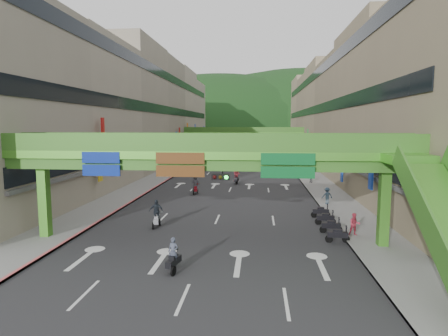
{
  "coord_description": "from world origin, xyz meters",
  "views": [
    {
      "loc": [
        3.22,
        -17.43,
        7.62
      ],
      "look_at": [
        0.0,
        18.0,
        3.5
      ],
      "focal_mm": 30.0,
      "sensor_mm": 36.0,
      "label": 1
    }
  ],
  "objects_px": {
    "scooter_rider_near": "(173,256)",
    "pedestrian_red": "(354,226)",
    "car_yellow": "(258,157)",
    "overpass_near": "(221,164)",
    "scooter_rider_mid": "(237,175)",
    "car_silver": "(217,162)"
  },
  "relations": [
    {
      "from": "scooter_rider_near",
      "to": "overpass_near",
      "type": "bearing_deg",
      "value": 65.07
    },
    {
      "from": "overpass_near",
      "to": "pedestrian_red",
      "type": "height_order",
      "value": "overpass_near"
    },
    {
      "from": "car_silver",
      "to": "pedestrian_red",
      "type": "relative_size",
      "value": 2.62
    },
    {
      "from": "car_silver",
      "to": "pedestrian_red",
      "type": "xyz_separation_m",
      "value": [
        14.27,
        -43.83,
        0.1
      ]
    },
    {
      "from": "car_silver",
      "to": "car_yellow",
      "type": "xyz_separation_m",
      "value": [
        7.69,
        12.52,
        0.01
      ]
    },
    {
      "from": "car_yellow",
      "to": "pedestrian_red",
      "type": "xyz_separation_m",
      "value": [
        6.58,
        -56.35,
        0.1
      ]
    },
    {
      "from": "scooter_rider_near",
      "to": "car_yellow",
      "type": "bearing_deg",
      "value": 86.1
    },
    {
      "from": "scooter_rider_near",
      "to": "car_yellow",
      "type": "xyz_separation_m",
      "value": [
        4.32,
        63.35,
        -0.16
      ]
    },
    {
      "from": "car_silver",
      "to": "scooter_rider_near",
      "type": "bearing_deg",
      "value": -80.04
    },
    {
      "from": "overpass_near",
      "to": "car_yellow",
      "type": "bearing_deg",
      "value": 87.78
    },
    {
      "from": "scooter_rider_near",
      "to": "car_silver",
      "type": "distance_m",
      "value": 50.94
    },
    {
      "from": "scooter_rider_near",
      "to": "pedestrian_red",
      "type": "distance_m",
      "value": 12.96
    },
    {
      "from": "overpass_near",
      "to": "scooter_rider_mid",
      "type": "height_order",
      "value": "overpass_near"
    },
    {
      "from": "overpass_near",
      "to": "scooter_rider_mid",
      "type": "bearing_deg",
      "value": 90.96
    },
    {
      "from": "scooter_rider_mid",
      "to": "pedestrian_red",
      "type": "distance_m",
      "value": 24.23
    },
    {
      "from": "scooter_rider_near",
      "to": "pedestrian_red",
      "type": "relative_size",
      "value": 1.2
    },
    {
      "from": "scooter_rider_mid",
      "to": "car_yellow",
      "type": "height_order",
      "value": "scooter_rider_mid"
    },
    {
      "from": "scooter_rider_mid",
      "to": "car_silver",
      "type": "relative_size",
      "value": 0.55
    },
    {
      "from": "overpass_near",
      "to": "pedestrian_red",
      "type": "xyz_separation_m",
      "value": [
        8.87,
        2.62,
        -4.44
      ]
    },
    {
      "from": "scooter_rider_mid",
      "to": "overpass_near",
      "type": "bearing_deg",
      "value": -89.04
    },
    {
      "from": "car_yellow",
      "to": "overpass_near",
      "type": "bearing_deg",
      "value": -83.71
    },
    {
      "from": "overpass_near",
      "to": "pedestrian_red",
      "type": "distance_m",
      "value": 10.26
    }
  ]
}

